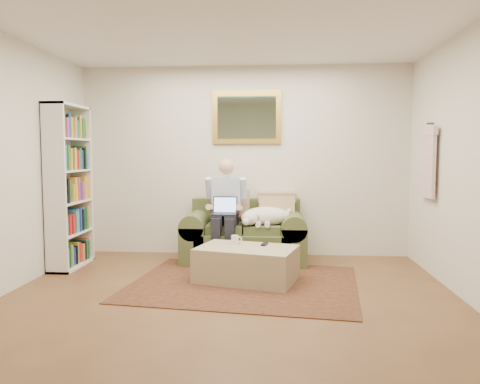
# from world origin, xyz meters

# --- Properties ---
(room_shell) EXTENTS (4.51, 5.00, 2.61)m
(room_shell) POSITION_xyz_m (0.00, 0.35, 1.30)
(room_shell) COLOR brown
(room_shell) RESTS_ON ground
(rug) EXTENTS (2.61, 2.19, 0.01)m
(rug) POSITION_xyz_m (0.11, 0.99, 0.01)
(rug) COLOR black
(rug) RESTS_ON room_shell
(sofa) EXTENTS (1.59, 0.81, 0.95)m
(sofa) POSITION_xyz_m (0.04, 2.06, 0.27)
(sofa) COLOR #576334
(sofa) RESTS_ON room_shell
(seated_man) EXTENTS (0.52, 0.75, 1.33)m
(seated_man) POSITION_xyz_m (-0.20, 1.92, 0.67)
(seated_man) COLOR #8C9ED8
(seated_man) RESTS_ON sofa
(laptop) EXTENTS (0.31, 0.24, 0.22)m
(laptop) POSITION_xyz_m (-0.20, 1.86, 0.70)
(laptop) COLOR black
(laptop) RESTS_ON seated_man
(sleeping_dog) EXTENTS (0.65, 0.41, 0.24)m
(sleeping_dog) POSITION_xyz_m (0.32, 1.98, 0.61)
(sleeping_dog) COLOR white
(sleeping_dog) RESTS_ON sofa
(ottoman) EXTENTS (1.19, 0.92, 0.38)m
(ottoman) POSITION_xyz_m (0.13, 1.09, 0.19)
(ottoman) COLOR tan
(ottoman) RESTS_ON room_shell
(coffee_mug) EXTENTS (0.08, 0.08, 0.10)m
(coffee_mug) POSITION_xyz_m (-0.01, 1.25, 0.43)
(coffee_mug) COLOR white
(coffee_mug) RESTS_ON ottoman
(tv_remote) EXTENTS (0.08, 0.16, 0.02)m
(tv_remote) POSITION_xyz_m (0.32, 1.22, 0.39)
(tv_remote) COLOR black
(tv_remote) RESTS_ON ottoman
(bookshelf) EXTENTS (0.28, 0.80, 2.00)m
(bookshelf) POSITION_xyz_m (-2.10, 1.60, 1.00)
(bookshelf) COLOR white
(bookshelf) RESTS_ON room_shell
(wall_mirror) EXTENTS (0.94, 0.04, 0.72)m
(wall_mirror) POSITION_xyz_m (0.04, 2.47, 1.90)
(wall_mirror) COLOR gold
(wall_mirror) RESTS_ON room_shell
(hanging_shirt) EXTENTS (0.06, 0.52, 0.90)m
(hanging_shirt) POSITION_xyz_m (2.19, 1.60, 1.35)
(hanging_shirt) COLOR beige
(hanging_shirt) RESTS_ON room_shell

